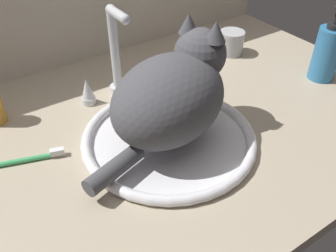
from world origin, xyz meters
TOP-DOWN VIEW (x-y plane):
  - countertop at (0.00, 0.00)cm, footprint 121.79×73.01cm
  - sink_basin at (-0.20, -5.70)cm, footprint 34.80×34.80cm
  - faucet at (-0.20, 15.39)cm, footprint 18.17×9.31cm
  - cat at (1.44, -5.18)cm, footprint 35.23×24.87cm
  - metal_jar at (36.33, 16.91)cm, footprint 6.97×6.97cm
  - soap_pump_bottle at (46.20, -6.28)cm, footprint 6.38×6.38cm
  - toothbrush at (-27.17, 4.74)cm, footprint 17.84×6.54cm

SIDE VIEW (x-z plane):
  - countertop at x=0.00cm, z-range 0.00..3.00cm
  - toothbrush at x=-27.17cm, z-range 2.77..4.47cm
  - sink_basin at x=-0.20cm, z-range 2.86..4.91cm
  - metal_jar at x=36.33cm, z-range 3.02..9.51cm
  - soap_pump_bottle at x=46.20cm, z-range 0.86..19.25cm
  - faucet at x=-0.20cm, z-range 0.31..21.77cm
  - cat at x=1.44cm, z-range 3.30..24.12cm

